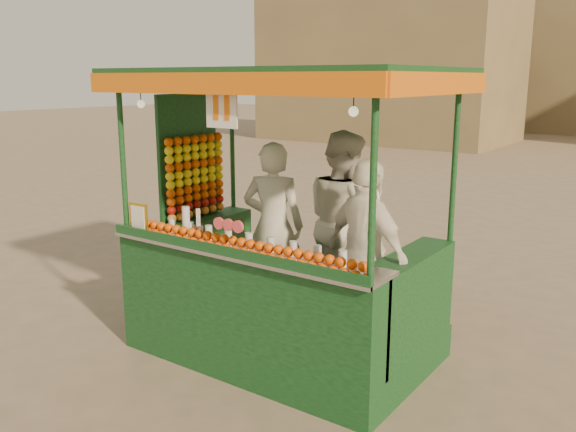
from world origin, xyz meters
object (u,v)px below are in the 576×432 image
Objects in this scene: juice_cart at (271,268)px; vendor_right at (366,253)px; vendor_middle at (344,222)px; vendor_left at (273,226)px.

juice_cart reaches higher than vendor_right.
vendor_middle reaches higher than vendor_right.
vendor_left is 1.20m from vendor_right.
vendor_middle is (0.62, 0.35, 0.06)m from vendor_left.
vendor_right is at bearing 9.82° from juice_cart.
juice_cart is 0.90m from vendor_middle.
vendor_right is (1.18, -0.23, -0.03)m from vendor_left.
vendor_right is at bearing 146.48° from vendor_left.
vendor_left is at bearing 9.61° from vendor_right.
vendor_middle is at bearing -172.93° from vendor_left.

